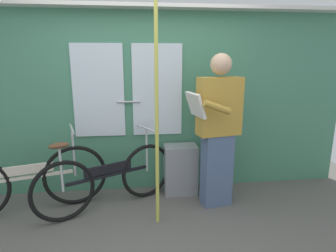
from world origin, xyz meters
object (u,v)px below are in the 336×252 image
(bicycle_leaning_behind, at_px, (26,181))
(handrail_pole, at_px, (157,118))
(passenger_reading_newspaper, at_px, (218,129))
(trash_bin_by_wall, at_px, (180,169))
(bicycle_near_door, at_px, (108,178))

(bicycle_leaning_behind, distance_m, handrail_pole, 1.60)
(bicycle_leaning_behind, bearing_deg, handrail_pole, -30.00)
(passenger_reading_newspaper, relative_size, trash_bin_by_wall, 2.78)
(bicycle_near_door, xyz_separation_m, bicycle_leaning_behind, (-0.86, -0.01, 0.02))
(passenger_reading_newspaper, bearing_deg, bicycle_near_door, -13.98)
(bicycle_leaning_behind, height_order, passenger_reading_newspaper, passenger_reading_newspaper)
(passenger_reading_newspaper, bearing_deg, trash_bin_by_wall, -55.54)
(bicycle_leaning_behind, bearing_deg, passenger_reading_newspaper, -17.27)
(passenger_reading_newspaper, xyz_separation_m, trash_bin_by_wall, (-0.35, 0.34, -0.59))
(passenger_reading_newspaper, bearing_deg, bicycle_leaning_behind, -12.83)
(trash_bin_by_wall, relative_size, handrail_pole, 0.28)
(bicycle_near_door, height_order, bicycle_leaning_behind, bicycle_leaning_behind)
(handrail_pole, bearing_deg, trash_bin_by_wall, 62.41)
(bicycle_near_door, xyz_separation_m, trash_bin_by_wall, (0.86, 0.29, -0.05))
(bicycle_leaning_behind, xyz_separation_m, trash_bin_by_wall, (1.72, 0.30, -0.07))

